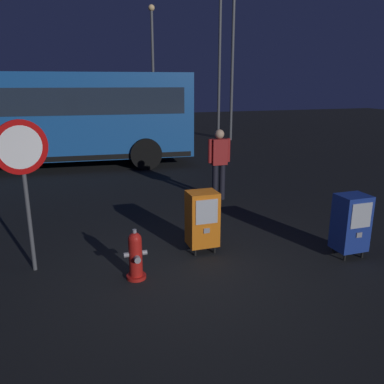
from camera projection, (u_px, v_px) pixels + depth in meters
The scene contains 10 objects.
ground_plane at pixel (199, 274), 5.75m from camera, with size 60.00×60.00×0.00m, color black.
fire_hydrant at pixel (136, 256), 5.52m from camera, with size 0.33×0.32×0.75m.
newspaper_box_primary at pixel (351, 222), 6.20m from camera, with size 0.48×0.42×1.02m.
newspaper_box_secondary at pixel (202, 219), 6.37m from camera, with size 0.48×0.42×1.02m.
stop_sign at pixel (23, 165), 5.43m from camera, with size 0.71×0.31×2.23m.
pedestrian at pixel (219, 160), 9.14m from camera, with size 0.55×0.22×1.67m.
bus_near at pixel (25, 115), 12.51m from camera, with size 10.68×3.51×3.00m.
street_light_near_left at pixel (153, 61), 20.01m from camera, with size 0.32×0.32×6.40m.
street_light_near_right at pixel (220, 41), 18.92m from camera, with size 0.32×0.32×8.11m.
street_light_far_right at pixel (232, 56), 17.96m from camera, with size 0.32×0.32×6.62m.
Camera 1 is at (-1.75, -4.91, 2.71)m, focal length 36.71 mm.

